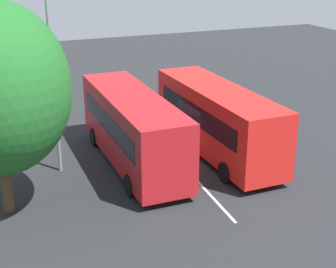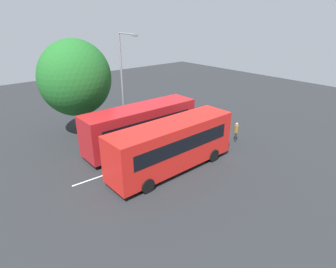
{
  "view_description": "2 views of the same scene",
  "coord_description": "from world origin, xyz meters",
  "px_view_note": "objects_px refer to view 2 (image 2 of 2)",
  "views": [
    {
      "loc": [
        -20.98,
        8.98,
        9.81
      ],
      "look_at": [
        -0.71,
        0.6,
        1.47
      ],
      "focal_mm": 53.1,
      "sensor_mm": 36.0,
      "label": 1
    },
    {
      "loc": [
        -11.86,
        -14.83,
        9.84
      ],
      "look_at": [
        0.04,
        -0.81,
        2.04
      ],
      "focal_mm": 29.83,
      "sensor_mm": 36.0,
      "label": 2
    }
  ],
  "objects_px": {
    "bus_far_left": "(173,144)",
    "depot_tree": "(75,78)",
    "pedestrian": "(236,131)",
    "bus_center_left": "(141,126)",
    "street_lamp": "(123,79)"
  },
  "relations": [
    {
      "from": "bus_far_left",
      "to": "bus_center_left",
      "type": "relative_size",
      "value": 1.0
    },
    {
      "from": "street_lamp",
      "to": "pedestrian",
      "type": "bearing_deg",
      "value": 43.41
    },
    {
      "from": "bus_center_left",
      "to": "depot_tree",
      "type": "xyz_separation_m",
      "value": [
        -2.42,
        5.98,
        3.13
      ]
    },
    {
      "from": "bus_center_left",
      "to": "street_lamp",
      "type": "height_order",
      "value": "street_lamp"
    },
    {
      "from": "street_lamp",
      "to": "depot_tree",
      "type": "relative_size",
      "value": 1.06
    },
    {
      "from": "bus_center_left",
      "to": "depot_tree",
      "type": "distance_m",
      "value": 7.17
    },
    {
      "from": "bus_far_left",
      "to": "depot_tree",
      "type": "bearing_deg",
      "value": 100.53
    },
    {
      "from": "bus_center_left",
      "to": "street_lamp",
      "type": "distance_m",
      "value": 4.46
    },
    {
      "from": "pedestrian",
      "to": "bus_far_left",
      "type": "bearing_deg",
      "value": 50.23
    },
    {
      "from": "bus_center_left",
      "to": "depot_tree",
      "type": "relative_size",
      "value": 1.15
    },
    {
      "from": "bus_far_left",
      "to": "pedestrian",
      "type": "height_order",
      "value": "bus_far_left"
    },
    {
      "from": "pedestrian",
      "to": "depot_tree",
      "type": "relative_size",
      "value": 0.2
    },
    {
      "from": "bus_far_left",
      "to": "pedestrian",
      "type": "bearing_deg",
      "value": -0.75
    },
    {
      "from": "bus_far_left",
      "to": "depot_tree",
      "type": "relative_size",
      "value": 1.15
    },
    {
      "from": "street_lamp",
      "to": "depot_tree",
      "type": "height_order",
      "value": "street_lamp"
    }
  ]
}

